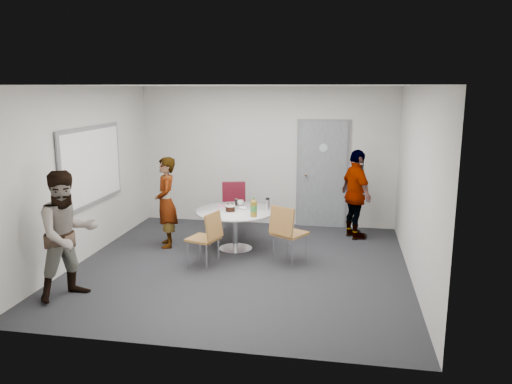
% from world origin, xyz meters
% --- Properties ---
extents(floor, '(5.00, 5.00, 0.00)m').
position_xyz_m(floor, '(0.00, 0.00, 0.00)').
color(floor, '#242529').
rests_on(floor, ground).
extents(ceiling, '(5.00, 5.00, 0.00)m').
position_xyz_m(ceiling, '(0.00, 0.00, 2.70)').
color(ceiling, silver).
rests_on(ceiling, wall_back).
extents(wall_back, '(5.00, 0.00, 5.00)m').
position_xyz_m(wall_back, '(0.00, 2.50, 1.35)').
color(wall_back, silver).
rests_on(wall_back, floor).
extents(wall_left, '(0.00, 5.00, 5.00)m').
position_xyz_m(wall_left, '(-2.50, 0.00, 1.35)').
color(wall_left, silver).
rests_on(wall_left, floor).
extents(wall_right, '(0.00, 5.00, 5.00)m').
position_xyz_m(wall_right, '(2.50, 0.00, 1.35)').
color(wall_right, silver).
rests_on(wall_right, floor).
extents(wall_front, '(5.00, 0.00, 5.00)m').
position_xyz_m(wall_front, '(0.00, -2.50, 1.35)').
color(wall_front, silver).
rests_on(wall_front, floor).
extents(door, '(1.02, 0.17, 2.12)m').
position_xyz_m(door, '(1.10, 2.48, 1.03)').
color(door, slate).
rests_on(door, wall_back).
extents(whiteboard, '(0.04, 1.90, 1.25)m').
position_xyz_m(whiteboard, '(-2.46, 0.20, 1.45)').
color(whiteboard, slate).
rests_on(whiteboard, wall_left).
extents(table, '(1.30, 1.30, 1.00)m').
position_xyz_m(table, '(-0.23, 0.75, 0.59)').
color(table, silver).
rests_on(table, floor).
extents(chair_near_left, '(0.55, 0.52, 0.87)m').
position_xyz_m(chair_near_left, '(-0.47, -0.16, 0.53)').
color(chair_near_left, olive).
rests_on(chair_near_left, floor).
extents(chair_near_right, '(0.61, 0.63, 0.93)m').
position_xyz_m(chair_near_right, '(0.67, 0.19, 0.57)').
color(chair_near_right, olive).
rests_on(chair_near_right, floor).
extents(chair_far, '(0.54, 0.58, 0.95)m').
position_xyz_m(chair_far, '(-0.49, 1.74, 0.58)').
color(chair_far, maroon).
rests_on(chair_far, floor).
extents(person_main, '(0.55, 0.66, 1.54)m').
position_xyz_m(person_main, '(-1.45, 0.75, 0.77)').
color(person_main, '#A5C6EA').
rests_on(person_main, floor).
extents(person_left, '(0.98, 1.03, 1.67)m').
position_xyz_m(person_left, '(-1.93, -1.50, 0.83)').
color(person_left, white).
rests_on(person_left, floor).
extents(person_right, '(0.78, 1.02, 1.61)m').
position_xyz_m(person_right, '(1.73, 1.79, 0.80)').
color(person_right, black).
rests_on(person_right, floor).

